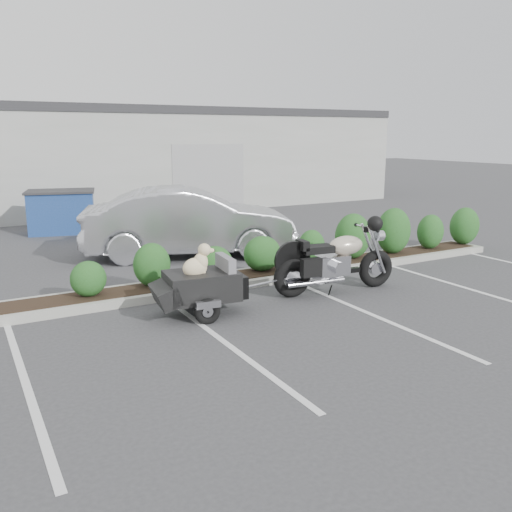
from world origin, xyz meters
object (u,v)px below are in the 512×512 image
motorcycle (336,262)px  sedan (190,222)px  pet_trailer (201,285)px  dumpster (62,211)px

motorcycle → sedan: sedan is taller
motorcycle → sedan: bearing=112.1°
pet_trailer → sedan: bearing=76.3°
sedan → dumpster: (-2.16, 4.96, -0.19)m
pet_trailer → motorcycle: bearing=6.0°
motorcycle → pet_trailer: (-2.79, 0.03, -0.07)m
motorcycle → pet_trailer: motorcycle is taller
sedan → dumpster: 5.42m
pet_trailer → sedan: 4.59m
motorcycle → sedan: size_ratio=0.50×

